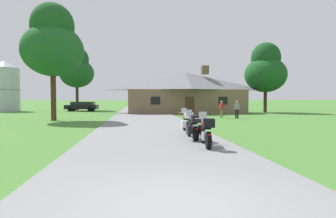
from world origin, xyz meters
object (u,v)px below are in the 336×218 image
motorcycle_red_nearest_to_camera (206,132)px  bystander_red_shirt_near_lodge (222,108)px  motorcycle_black_second_in_row (193,127)px  motorcycle_red_farthest_in_row (187,122)px  bystander_gray_shirt_beside_signpost (237,109)px  tree_left_far (77,69)px  parked_black_suv_far_left (82,106)px  tree_left_near (53,43)px  tree_right_of_lodge (266,70)px  metal_silo_distant (4,86)px

motorcycle_red_nearest_to_camera → bystander_red_shirt_near_lodge: size_ratio=1.25×
motorcycle_black_second_in_row → motorcycle_red_farthest_in_row: bearing=84.9°
motorcycle_red_farthest_in_row → bystander_gray_shirt_beside_signpost: size_ratio=1.25×
motorcycle_red_farthest_in_row → tree_left_far: (-12.05, 31.07, 5.81)m
motorcycle_black_second_in_row → bystander_gray_shirt_beside_signpost: bystander_gray_shirt_beside_signpost is taller
motorcycle_red_nearest_to_camera → motorcycle_red_farthest_in_row: size_ratio=1.00×
motorcycle_black_second_in_row → parked_black_suv_far_left: bearing=107.9°
tree_left_near → tree_right_of_lodge: bearing=25.6°
tree_left_near → tree_left_far: 21.14m
motorcycle_black_second_in_row → parked_black_suv_far_left: parked_black_suv_far_left is taller
tree_right_of_lodge → tree_left_far: tree_left_far is taller
tree_left_near → motorcycle_black_second_in_row: bearing=-52.9°
tree_left_far → parked_black_suv_far_left: bearing=-67.1°
tree_left_near → tree_left_far: tree_left_near is taller
motorcycle_red_farthest_in_row → tree_right_of_lodge: 26.44m
motorcycle_red_nearest_to_camera → metal_silo_distant: 40.12m
motorcycle_red_nearest_to_camera → bystander_gray_shirt_beside_signpost: size_ratio=1.25×
bystander_gray_shirt_beside_signpost → tree_left_far: size_ratio=0.17×
bystander_red_shirt_near_lodge → metal_silo_distant: (-27.39, 16.98, 2.73)m
parked_black_suv_far_left → bystander_red_shirt_near_lodge: bearing=-128.9°
bystander_gray_shirt_beside_signpost → bystander_red_shirt_near_lodge: bearing=158.4°
tree_right_of_lodge → metal_silo_distant: (-36.28, 7.28, -2.04)m
tree_left_far → metal_silo_distant: (-9.87, -2.18, -2.76)m
tree_left_far → metal_silo_distant: 10.48m
bystander_gray_shirt_beside_signpost → tree_left_near: (-16.43, -0.80, 5.63)m
motorcycle_black_second_in_row → bystander_red_shirt_near_lodge: 15.64m
tree_right_of_lodge → motorcycle_red_nearest_to_camera: bearing=-118.8°
motorcycle_red_farthest_in_row → parked_black_suv_far_left: size_ratio=0.44×
motorcycle_red_farthest_in_row → parked_black_suv_far_left: (-10.74, 27.97, 0.17)m
motorcycle_black_second_in_row → tree_left_near: (-9.61, 12.72, 5.96)m
metal_silo_distant → motorcycle_red_nearest_to_camera: bearing=-56.9°
motorcycle_red_nearest_to_camera → tree_left_near: tree_left_near is taller
bystander_red_shirt_near_lodge → bystander_gray_shirt_beside_signpost: bearing=-146.7°
tree_right_of_lodge → tree_left_far: size_ratio=0.94×
bystander_red_shirt_near_lodge → tree_right_of_lodge: tree_right_of_lodge is taller
bystander_gray_shirt_beside_signpost → motorcycle_red_farthest_in_row: bearing=-101.0°
tree_right_of_lodge → metal_silo_distant: tree_right_of_lodge is taller
motorcycle_black_second_in_row → bystander_gray_shirt_beside_signpost: 15.15m
tree_left_near → tree_left_far: size_ratio=1.01×
motorcycle_black_second_in_row → bystander_red_shirt_near_lodge: (5.66, 14.58, 0.32)m
bystander_gray_shirt_beside_signpost → motorcycle_black_second_in_row: bearing=-96.3°
bystander_red_shirt_near_lodge → parked_black_suv_far_left: bystander_red_shirt_near_lodge is taller
tree_left_far → metal_silo_distant: size_ratio=1.35×
motorcycle_red_farthest_in_row → tree_left_far: 33.82m
motorcycle_black_second_in_row → tree_left_near: tree_left_near is taller
motorcycle_red_farthest_in_row → bystander_gray_shirt_beside_signpost: 12.72m
motorcycle_red_nearest_to_camera → tree_right_of_lodge: tree_right_of_lodge is taller
tree_right_of_lodge → parked_black_suv_far_left: 26.36m
motorcycle_red_farthest_in_row → bystander_gray_shirt_beside_signpost: bystander_gray_shirt_beside_signpost is taller
tree_right_of_lodge → tree_left_far: (-26.41, 9.46, 0.72)m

